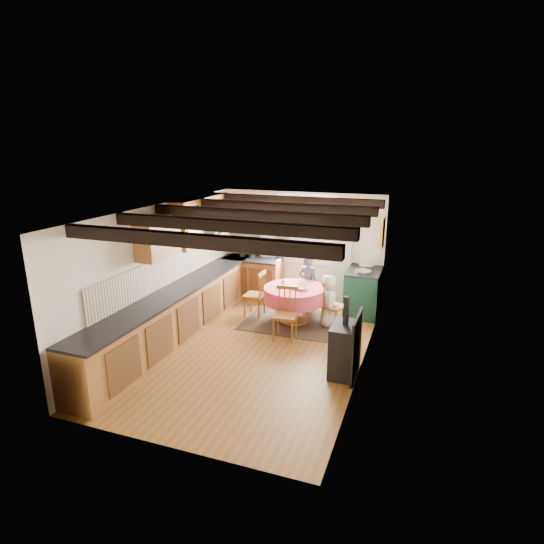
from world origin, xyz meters
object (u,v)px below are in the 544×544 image
at_px(child_far, 308,283).
at_px(cast_iron_stove, 345,336).
at_px(dining_table, 294,305).
at_px(chair_left, 255,294).
at_px(cup, 283,282).
at_px(aga_range, 363,291).
at_px(chair_right, 334,305).
at_px(child_right, 328,301).
at_px(chair_near, 285,314).

bearing_deg(child_far, cast_iron_stove, 130.27).
relative_size(dining_table, child_far, 0.99).
height_order(chair_left, child_far, child_far).
relative_size(chair_left, child_far, 0.79).
bearing_deg(chair_left, dining_table, 86.03).
bearing_deg(chair_left, cup, 93.89).
distance_m(dining_table, cast_iron_stove, 2.16).
relative_size(cast_iron_stove, cup, 12.88).
distance_m(chair_left, aga_range, 2.24).
relative_size(chair_right, child_far, 0.75).
distance_m(dining_table, cup, 0.50).
bearing_deg(dining_table, child_right, 4.66).
bearing_deg(dining_table, aga_range, 38.53).
bearing_deg(chair_right, cup, 105.78).
xyz_separation_m(dining_table, chair_near, (0.07, -0.80, 0.12)).
xyz_separation_m(chair_left, cast_iron_stove, (2.17, -1.76, 0.16)).
relative_size(child_right, cup, 10.44).
xyz_separation_m(aga_range, child_right, (-0.53, -0.90, 0.03)).
height_order(aga_range, cup, aga_range).
bearing_deg(child_right, chair_near, 127.02).
bearing_deg(chair_near, chair_left, 132.87).
xyz_separation_m(aga_range, child_far, (-1.11, -0.26, 0.12)).
distance_m(aga_range, child_far, 1.15).
height_order(aga_range, cast_iron_stove, cast_iron_stove).
bearing_deg(child_far, chair_near, 102.68).
distance_m(dining_table, chair_right, 0.79).
distance_m(aga_range, cup, 1.72).
height_order(chair_near, chair_left, chair_near).
bearing_deg(chair_right, child_far, 66.49).
bearing_deg(chair_right, dining_table, 111.83).
height_order(chair_left, cast_iron_stove, cast_iron_stove).
height_order(chair_right, cast_iron_stove, cast_iron_stove).
height_order(chair_near, child_right, child_right).
bearing_deg(aga_range, chair_left, -156.72).
bearing_deg(dining_table, chair_left, 175.59).
relative_size(dining_table, chair_right, 1.32).
distance_m(chair_right, aga_range, 1.01).
height_order(child_far, child_right, child_far).
bearing_deg(aga_range, cast_iron_stove, -87.62).
bearing_deg(cast_iron_stove, cup, 131.17).
height_order(dining_table, aga_range, aga_range).
xyz_separation_m(chair_near, cast_iron_stove, (1.24, -0.90, 0.15)).
height_order(aga_range, child_right, child_right).
bearing_deg(chair_left, child_right, 89.97).
distance_m(dining_table, child_right, 0.68).
bearing_deg(chair_near, aga_range, 53.15).
bearing_deg(cast_iron_stove, chair_near, 144.11).
xyz_separation_m(dining_table, chair_left, (-0.86, 0.07, 0.11)).
bearing_deg(child_far, child_right, 145.46).
bearing_deg(dining_table, cast_iron_stove, -52.42).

